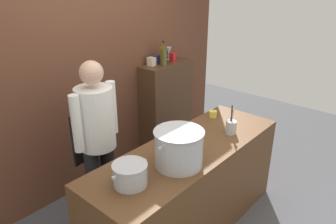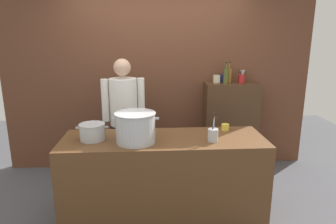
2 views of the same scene
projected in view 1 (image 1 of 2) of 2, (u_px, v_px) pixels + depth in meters
The scene contains 14 objects.
brick_back_panel at pixel (89, 58), 3.45m from camera, with size 4.40×0.10×3.00m, color brown.
prep_counter at pixel (188, 189), 3.02m from camera, with size 2.10×0.70×0.90m, color brown.
bar_cabinet at pixel (166, 108), 4.38m from camera, with size 0.76×0.32×1.28m, color #472D1C.
chef at pixel (97, 134), 2.94m from camera, with size 0.53×0.38×1.66m.
stockpot_large at pixel (179, 148), 2.53m from camera, with size 0.46×0.40×0.30m.
stockpot_small at pixel (130, 174), 2.30m from camera, with size 0.32×0.26×0.17m.
utensil_crock at pixel (231, 127), 3.07m from camera, with size 0.10×0.10×0.30m.
butter_jar at pixel (213, 114), 3.45m from camera, with size 0.09×0.09×0.07m, color yellow.
wine_bottle_olive at pixel (164, 57), 3.97m from camera, with size 0.07×0.07×0.30m.
wine_bottle_amber at pixel (163, 55), 4.06m from camera, with size 0.07×0.07×0.30m.
wine_glass_tall at pixel (169, 51), 4.26m from camera, with size 0.07×0.07×0.17m.
spice_tin_red at pixel (173, 57), 4.18m from camera, with size 0.07×0.07×0.12m, color red.
spice_tin_cream at pixel (152, 62), 3.99m from camera, with size 0.09×0.09×0.11m, color beige.
spice_tin_navy at pixel (155, 60), 4.08m from camera, with size 0.08×0.08×0.11m, color navy.
Camera 1 is at (-2.01, -1.49, 2.30)m, focal length 33.95 mm.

